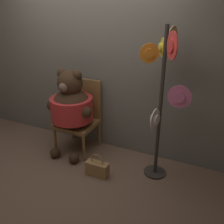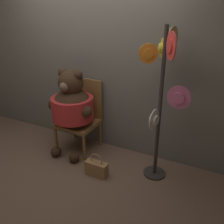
{
  "view_description": "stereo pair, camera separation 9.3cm",
  "coord_description": "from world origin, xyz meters",
  "px_view_note": "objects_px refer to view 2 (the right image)",
  "views": [
    {
      "loc": [
        1.67,
        -2.38,
        2.02
      ],
      "look_at": [
        0.46,
        0.24,
        0.74
      ],
      "focal_mm": 40.0,
      "sensor_mm": 36.0,
      "label": 1
    },
    {
      "loc": [
        1.75,
        -2.33,
        2.02
      ],
      "look_at": [
        0.46,
        0.24,
        0.74
      ],
      "focal_mm": 40.0,
      "sensor_mm": 36.0,
      "label": 2
    }
  ],
  "objects_px": {
    "hat_display_rack": "(163,95)",
    "handbag_on_ground": "(97,168)",
    "chair": "(81,114)",
    "teddy_bear": "(72,106)"
  },
  "relations": [
    {
      "from": "hat_display_rack",
      "to": "handbag_on_ground",
      "type": "xyz_separation_m",
      "value": [
        -0.67,
        -0.34,
        -0.98
      ]
    },
    {
      "from": "teddy_bear",
      "to": "handbag_on_ground",
      "type": "relative_size",
      "value": 3.91
    },
    {
      "from": "teddy_bear",
      "to": "hat_display_rack",
      "type": "bearing_deg",
      "value": -0.69
    },
    {
      "from": "chair",
      "to": "teddy_bear",
      "type": "height_order",
      "value": "teddy_bear"
    },
    {
      "from": "chair",
      "to": "teddy_bear",
      "type": "bearing_deg",
      "value": -95.87
    },
    {
      "from": "teddy_bear",
      "to": "handbag_on_ground",
      "type": "height_order",
      "value": "teddy_bear"
    },
    {
      "from": "hat_display_rack",
      "to": "handbag_on_ground",
      "type": "height_order",
      "value": "hat_display_rack"
    },
    {
      "from": "chair",
      "to": "hat_display_rack",
      "type": "bearing_deg",
      "value": -9.09
    },
    {
      "from": "teddy_bear",
      "to": "hat_display_rack",
      "type": "distance_m",
      "value": 1.29
    },
    {
      "from": "chair",
      "to": "teddy_bear",
      "type": "relative_size",
      "value": 0.83
    }
  ]
}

